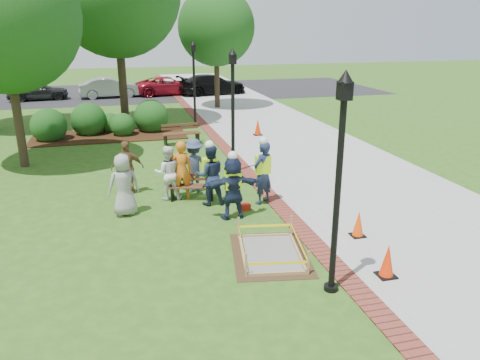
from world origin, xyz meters
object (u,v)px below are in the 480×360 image
object	(u,v)px
lamp_near	(339,170)
wet_concrete_pad	(271,245)
hivis_worker_a	(233,185)
hivis_worker_b	(263,171)
cone_front	(387,262)
bench_near	(192,192)
hivis_worker_c	(210,173)

from	to	relation	value
lamp_near	wet_concrete_pad	bearing A→B (deg)	112.00
lamp_near	hivis_worker_a	xyz separation A→B (m)	(-1.00, 4.03, -1.55)
lamp_near	hivis_worker_b	world-z (taller)	lamp_near
cone_front	lamp_near	bearing A→B (deg)	-172.75
lamp_near	hivis_worker_a	bearing A→B (deg)	103.90
wet_concrete_pad	hivis_worker_a	distance (m)	2.44
wet_concrete_pad	hivis_worker_a	size ratio (longest dim) A/B	1.37
lamp_near	hivis_worker_a	distance (m)	4.43
cone_front	lamp_near	size ratio (longest dim) A/B	0.17
bench_near	hivis_worker_c	xyz separation A→B (m)	(0.45, -0.53, 0.71)
wet_concrete_pad	hivis_worker_a	world-z (taller)	hivis_worker_a
cone_front	hivis_worker_a	xyz separation A→B (m)	(-2.32, 3.86, 0.57)
bench_near	hivis_worker_b	distance (m)	2.23
hivis_worker_a	hivis_worker_b	distance (m)	1.40
wet_concrete_pad	bench_near	distance (m)	4.16
bench_near	cone_front	world-z (taller)	same
lamp_near	bench_near	bearing A→B (deg)	107.76
hivis_worker_a	hivis_worker_c	distance (m)	1.22
wet_concrete_pad	lamp_near	xyz separation A→B (m)	(0.69, -1.71, 2.25)
hivis_worker_b	hivis_worker_c	size ratio (longest dim) A/B	1.04
lamp_near	hivis_worker_c	world-z (taller)	lamp_near
wet_concrete_pad	cone_front	bearing A→B (deg)	-37.48
hivis_worker_b	hivis_worker_c	xyz separation A→B (m)	(-1.49, 0.30, -0.04)
hivis_worker_c	cone_front	bearing A→B (deg)	-61.68
hivis_worker_a	lamp_near	bearing A→B (deg)	-76.10
hivis_worker_c	hivis_worker_a	bearing A→B (deg)	-71.56
cone_front	lamp_near	distance (m)	2.51
cone_front	hivis_worker_c	bearing A→B (deg)	118.32
bench_near	hivis_worker_a	distance (m)	2.00
cone_front	hivis_worker_b	bearing A→B (deg)	104.42
wet_concrete_pad	bench_near	size ratio (longest dim) A/B	1.79
cone_front	hivis_worker_b	distance (m)	4.91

